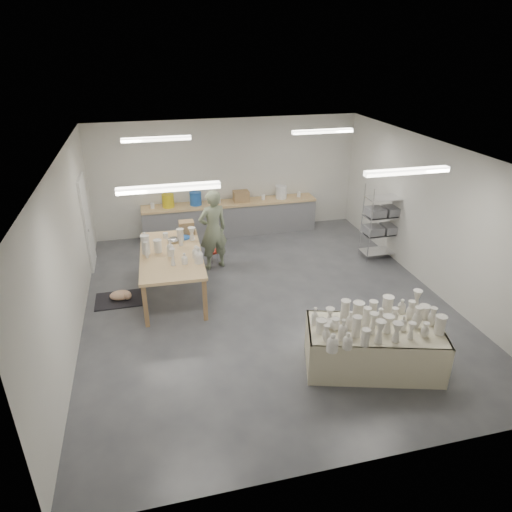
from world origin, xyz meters
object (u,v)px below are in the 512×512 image
object	(u,v)px
work_table	(173,251)
red_stool	(212,252)
drying_table	(374,345)
potter	(213,230)

from	to	relation	value
work_table	red_stool	bearing A→B (deg)	52.46
drying_table	potter	bearing A→B (deg)	130.77
work_table	drying_table	bearing A→B (deg)	-47.01
red_stool	drying_table	bearing A→B (deg)	-67.10
drying_table	red_stool	xyz separation A→B (m)	(-1.87, 4.42, -0.17)
work_table	red_stool	world-z (taller)	work_table
potter	red_stool	xyz separation A→B (m)	(-0.00, 0.27, -0.66)
work_table	potter	distance (m)	1.31
red_stool	work_table	bearing A→B (deg)	-129.59
potter	drying_table	bearing A→B (deg)	98.69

